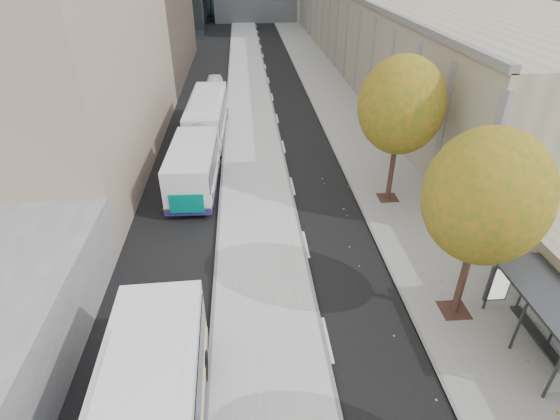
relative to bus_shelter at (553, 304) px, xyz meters
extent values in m
cube|color=#AFAFAF|center=(-9.56, 24.04, -2.11)|extent=(4.25, 150.00, 0.15)
cube|color=gray|center=(-1.56, 24.04, -2.15)|extent=(4.75, 150.00, 0.08)
cube|color=gray|center=(9.81, 53.04, 1.81)|extent=(18.00, 92.00, 8.00)
cube|color=#383A3F|center=(-0.19, 0.04, 0.37)|extent=(1.90, 4.40, 0.10)
cylinder|color=#383A3F|center=(-0.89, -1.96, -0.91)|extent=(0.10, 0.10, 2.40)
cube|color=silver|center=(0.53, 0.04, -0.86)|extent=(0.04, 4.00, 2.10)
cylinder|color=#321C18|center=(-2.09, 2.04, -0.49)|extent=(0.28, 0.28, 3.24)
sphere|color=#345A17|center=(-2.09, 2.04, 3.08)|extent=(4.20, 4.20, 4.20)
cylinder|color=#321C18|center=(-2.09, 11.04, -0.42)|extent=(0.28, 0.28, 3.38)
sphere|color=#345A17|center=(-2.09, 11.04, 3.29)|extent=(4.40, 4.40, 4.40)
cube|color=silver|center=(-12.94, 18.01, -0.79)|extent=(2.97, 16.85, 2.80)
cube|color=black|center=(-12.94, 18.01, -0.28)|extent=(3.01, 16.18, 0.97)
cube|color=#007162|center=(-12.94, 9.65, -1.12)|extent=(1.77, 0.12, 1.08)
imported|color=white|center=(-12.91, 33.80, -1.48)|extent=(1.73, 4.20, 1.42)
camera|label=1|loc=(-10.03, -10.03, 10.32)|focal=28.00mm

